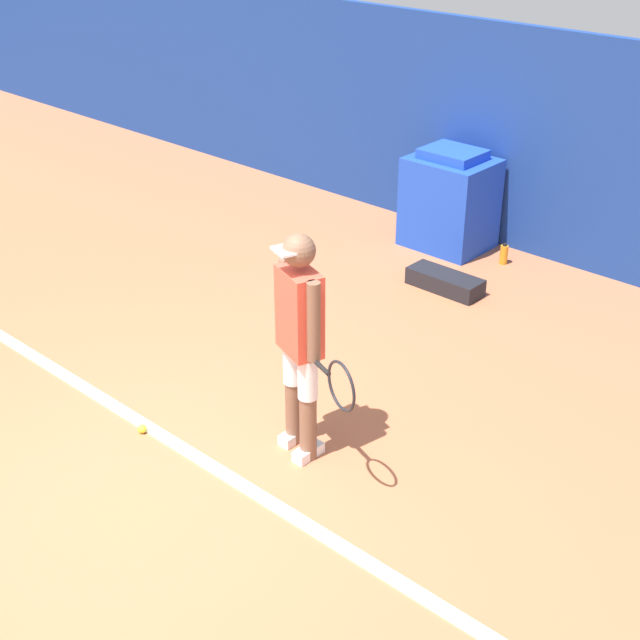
{
  "coord_description": "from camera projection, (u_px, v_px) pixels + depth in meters",
  "views": [
    {
      "loc": [
        3.99,
        -2.58,
        3.8
      ],
      "look_at": [
        0.42,
        1.36,
        0.96
      ],
      "focal_mm": 50.0,
      "sensor_mm": 36.0,
      "label": 1
    }
  ],
  "objects": [
    {
      "name": "ground_plane",
      "position": [
        134.0,
        501.0,
        5.84
      ],
      "size": [
        24.0,
        24.0,
        0.0
      ],
      "primitive_type": "plane",
      "color": "#B76642"
    },
    {
      "name": "back_wall",
      "position": [
        559.0,
        150.0,
        8.79
      ],
      "size": [
        24.0,
        0.1,
        2.29
      ],
      "color": "navy",
      "rests_on": "ground_plane"
    },
    {
      "name": "court_baseline",
      "position": [
        202.0,
        460.0,
        6.22
      ],
      "size": [
        21.6,
        0.1,
        0.01
      ],
      "color": "white",
      "rests_on": "ground_plane"
    },
    {
      "name": "tennis_player",
      "position": [
        301.0,
        337.0,
        5.91
      ],
      "size": [
        0.92,
        0.41,
        1.65
      ],
      "rotation": [
        0.0,
        0.0,
        -0.34
      ],
      "color": "brown",
      "rests_on": "ground_plane"
    },
    {
      "name": "tennis_ball",
      "position": [
        142.0,
        429.0,
        6.5
      ],
      "size": [
        0.07,
        0.07,
        0.07
      ],
      "color": "#D1E533",
      "rests_on": "ground_plane"
    },
    {
      "name": "covered_chair",
      "position": [
        450.0,
        201.0,
        9.35
      ],
      "size": [
        0.85,
        0.7,
        1.06
      ],
      "color": "blue",
      "rests_on": "ground_plane"
    },
    {
      "name": "equipment_bag",
      "position": [
        445.0,
        282.0,
        8.58
      ],
      "size": [
        0.75,
        0.29,
        0.17
      ],
      "color": "black",
      "rests_on": "ground_plane"
    },
    {
      "name": "water_bottle",
      "position": [
        504.0,
        254.0,
        9.11
      ],
      "size": [
        0.08,
        0.08,
        0.22
      ],
      "color": "orange",
      "rests_on": "ground_plane"
    }
  ]
}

